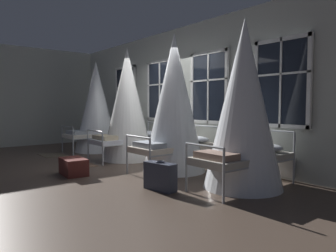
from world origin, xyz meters
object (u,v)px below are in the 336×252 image
at_px(cot_fourth, 244,106).
at_px(cot_third, 174,105).
at_px(travel_trunk, 74,167).
at_px(cot_first, 96,108).
at_px(suitcase_dark, 160,176).
at_px(cot_second, 128,106).

bearing_deg(cot_fourth, cot_third, 91.10).
xyz_separation_m(cot_fourth, travel_trunk, (-2.66, -1.78, -1.17)).
relative_size(cot_first, suitcase_dark, 4.51).
xyz_separation_m(cot_second, cot_third, (1.80, -0.00, 0.02)).
relative_size(cot_third, travel_trunk, 4.37).
bearing_deg(travel_trunk, cot_fourth, 33.83).
distance_m(cot_first, cot_third, 3.61).
bearing_deg(cot_second, suitcase_dark, -112.01).
bearing_deg(cot_third, cot_first, 88.79).
distance_m(cot_fourth, suitcase_dark, 1.75).
distance_m(cot_first, travel_trunk, 3.42).
xyz_separation_m(cot_fourth, suitcase_dark, (-0.72, -1.15, -1.11)).
bearing_deg(cot_third, cot_second, 89.45).
bearing_deg(travel_trunk, cot_third, 62.01).
relative_size(cot_fourth, travel_trunk, 4.28).
relative_size(cot_first, cot_fourth, 0.96).
xyz_separation_m(cot_first, travel_trunk, (2.68, -1.81, -1.12)).
relative_size(cot_second, travel_trunk, 4.30).
bearing_deg(suitcase_dark, cot_second, 149.49).
bearing_deg(travel_trunk, cot_first, 145.92).
bearing_deg(cot_second, travel_trunk, -153.87).
distance_m(cot_third, travel_trunk, 2.33).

